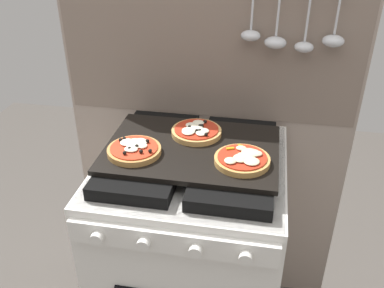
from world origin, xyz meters
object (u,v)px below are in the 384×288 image
(baking_tray, at_px, (192,149))
(pizza_right, at_px, (243,159))
(pizza_left, at_px, (134,149))
(stove, at_px, (192,255))
(pizza_center, at_px, (195,131))

(baking_tray, distance_m, pizza_right, 0.18)
(pizza_left, bearing_deg, stove, 21.82)
(stove, distance_m, pizza_right, 0.51)
(pizza_center, bearing_deg, baking_tray, -86.95)
(pizza_left, distance_m, pizza_right, 0.33)
(stove, xyz_separation_m, pizza_left, (-0.17, -0.07, 0.48))
(stove, height_order, pizza_center, pizza_center)
(pizza_left, distance_m, pizza_center, 0.22)
(baking_tray, relative_size, pizza_left, 3.27)
(pizza_right, relative_size, pizza_center, 1.00)
(pizza_right, distance_m, pizza_center, 0.22)
(pizza_left, bearing_deg, pizza_center, 42.31)
(pizza_right, bearing_deg, stove, 158.97)
(stove, height_order, pizza_right, pizza_right)
(baking_tray, bearing_deg, stove, -90.00)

